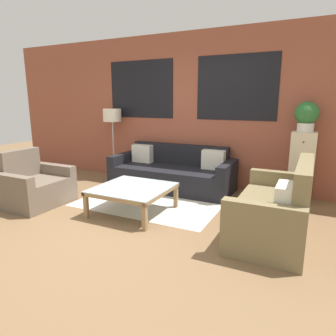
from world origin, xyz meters
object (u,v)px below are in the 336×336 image
object	(u,v)px
couch_dark	(172,174)
coffee_table	(133,190)
settee_vintage	(276,211)
drawer_cabinet	(301,167)
floor_lamp	(112,119)
armchair_corner	(34,187)
potted_plant	(307,115)

from	to	relation	value
couch_dark	coffee_table	distance (m)	1.37
settee_vintage	coffee_table	xyz separation A→B (m)	(-1.93, -0.11, 0.02)
couch_dark	drawer_cabinet	distance (m)	2.17
coffee_table	floor_lamp	distance (m)	2.29
settee_vintage	coffee_table	world-z (taller)	settee_vintage
coffee_table	drawer_cabinet	xyz separation A→B (m)	(2.12, 1.60, 0.22)
settee_vintage	floor_lamp	size ratio (longest dim) A/B	1.13
coffee_table	drawer_cabinet	world-z (taller)	drawer_cabinet
settee_vintage	drawer_cabinet	bearing A→B (deg)	82.87
armchair_corner	floor_lamp	distance (m)	2.12
couch_dark	drawer_cabinet	xyz separation A→B (m)	(2.14, 0.24, 0.28)
couch_dark	floor_lamp	bearing A→B (deg)	173.32
floor_lamp	potted_plant	size ratio (longest dim) A/B	3.10
armchair_corner	settee_vintage	bearing A→B (deg)	7.64
drawer_cabinet	potted_plant	size ratio (longest dim) A/B	2.43
potted_plant	settee_vintage	bearing A→B (deg)	-97.13
couch_dark	floor_lamp	xyz separation A→B (m)	(-1.43, 0.17, 0.95)
couch_dark	armchair_corner	bearing A→B (deg)	-132.11
couch_dark	floor_lamp	size ratio (longest dim) A/B	1.56
couch_dark	coffee_table	bearing A→B (deg)	-89.25
coffee_table	potted_plant	world-z (taller)	potted_plant
potted_plant	couch_dark	bearing A→B (deg)	-173.66
settee_vintage	potted_plant	distance (m)	1.84
couch_dark	armchair_corner	distance (m)	2.33
drawer_cabinet	armchair_corner	bearing A→B (deg)	-152.02
coffee_table	potted_plant	distance (m)	2.85
coffee_table	floor_lamp	world-z (taller)	floor_lamp
floor_lamp	couch_dark	bearing A→B (deg)	-6.68
coffee_table	drawer_cabinet	distance (m)	2.67
couch_dark	drawer_cabinet	world-z (taller)	drawer_cabinet
floor_lamp	drawer_cabinet	size ratio (longest dim) A/B	1.28
armchair_corner	drawer_cabinet	distance (m)	4.20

